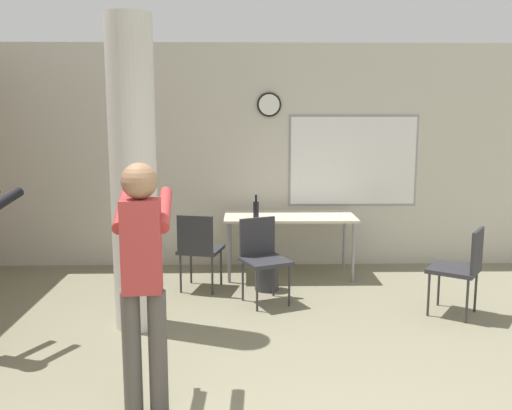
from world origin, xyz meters
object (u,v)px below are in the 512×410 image
object	(u,v)px
bottle_on_table	(256,209)
chair_table_front	(263,254)
chair_table_left	(199,246)
chair_mid_room	(462,265)
folding_table	(290,220)
person_playing_front	(143,269)

from	to	relation	value
bottle_on_table	chair_table_front	bearing A→B (deg)	-86.33
chair_table_front	chair_table_left	bearing A→B (deg)	151.57
bottle_on_table	chair_table_front	xyz separation A→B (m)	(0.05, -0.82, -0.33)
chair_table_front	chair_mid_room	bearing A→B (deg)	-13.48
bottle_on_table	chair_table_left	world-z (taller)	bottle_on_table
folding_table	chair_table_front	xyz separation A→B (m)	(-0.35, -0.97, -0.17)
bottle_on_table	chair_mid_room	distance (m)	2.36
folding_table	chair_mid_room	size ratio (longest dim) A/B	1.79
chair_table_front	chair_mid_room	distance (m)	1.96
folding_table	chair_table_left	xyz separation A→B (m)	(-1.04, -0.60, -0.17)
folding_table	chair_table_left	world-z (taller)	chair_table_left
chair_table_front	person_playing_front	xyz separation A→B (m)	(-0.84, -2.21, 0.47)
folding_table	bottle_on_table	bearing A→B (deg)	-159.58
chair_table_left	person_playing_front	world-z (taller)	person_playing_front
person_playing_front	chair_mid_room	bearing A→B (deg)	32.61
bottle_on_table	person_playing_front	world-z (taller)	person_playing_front
chair_table_front	bottle_on_table	bearing A→B (deg)	93.67
folding_table	chair_table_front	size ratio (longest dim) A/B	1.79
chair_mid_room	person_playing_front	world-z (taller)	person_playing_front
bottle_on_table	person_playing_front	size ratio (longest dim) A/B	0.16
chair_table_left	person_playing_front	size ratio (longest dim) A/B	0.52
bottle_on_table	chair_table_left	size ratio (longest dim) A/B	0.31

